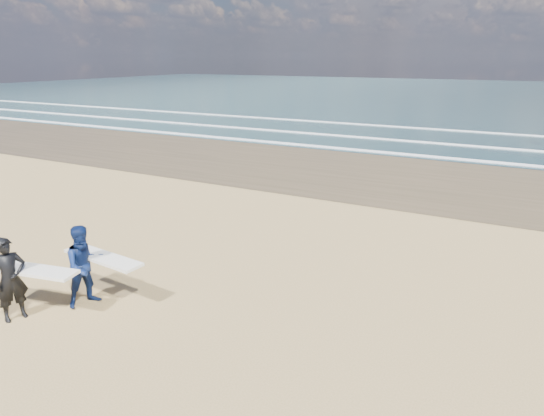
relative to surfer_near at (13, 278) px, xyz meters
The scene contains 2 objects.
surfer_near is the anchor object (origin of this frame).
surfer_far 1.50m from the surfer_near, 54.41° to the left, with size 2.24×1.27×1.91m.
Camera 1 is at (8.41, -5.31, 5.51)m, focal length 32.00 mm.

